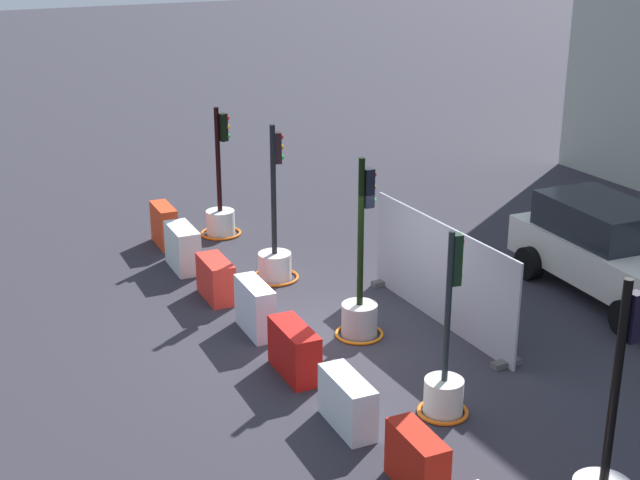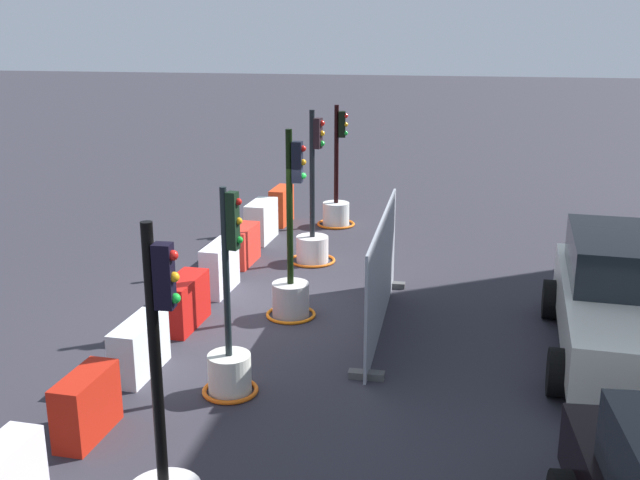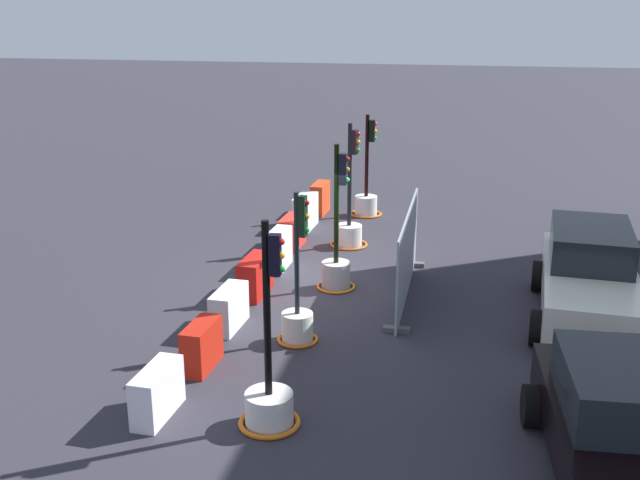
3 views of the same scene
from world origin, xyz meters
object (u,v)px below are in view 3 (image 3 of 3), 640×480
at_px(traffic_light_4, 269,397).
at_px(construction_barrier_7, 157,393).
at_px(traffic_light_2, 336,263).
at_px(construction_barrier_3, 278,250).
at_px(traffic_light_3, 298,317).
at_px(car_black_sedan, 623,427).
at_px(construction_barrier_6, 202,346).
at_px(car_white_van, 589,276).
at_px(construction_barrier_0, 320,198).
at_px(traffic_light_1, 349,227).
at_px(construction_barrier_2, 292,232).
at_px(construction_barrier_1, 305,212).
at_px(traffic_light_0, 366,198).
at_px(construction_barrier_4, 255,276).
at_px(construction_barrier_5, 229,309).

bearing_deg(traffic_light_4, construction_barrier_7, -87.47).
height_order(traffic_light_2, construction_barrier_3, traffic_light_2).
bearing_deg(traffic_light_3, car_black_sedan, 56.43).
height_order(construction_barrier_6, car_white_van, car_white_van).
relative_size(construction_barrier_0, construction_barrier_6, 1.00).
distance_m(traffic_light_1, traffic_light_3, 5.78).
relative_size(traffic_light_3, construction_barrier_2, 2.61).
bearing_deg(construction_barrier_3, traffic_light_2, 58.58).
height_order(construction_barrier_1, car_white_van, car_white_van).
bearing_deg(traffic_light_3, construction_barrier_3, -160.39).
xyz_separation_m(traffic_light_1, construction_barrier_7, (8.74, -1.43, -0.11)).
relative_size(traffic_light_0, construction_barrier_7, 2.59).
distance_m(traffic_light_4, car_black_sedan, 4.77).
xyz_separation_m(construction_barrier_0, construction_barrier_2, (3.23, -0.06, -0.06)).
distance_m(construction_barrier_0, construction_barrier_3, 4.91).
xyz_separation_m(traffic_light_3, construction_barrier_7, (2.96, -1.45, -0.09)).
bearing_deg(traffic_light_4, traffic_light_3, -175.07).
bearing_deg(traffic_light_0, construction_barrier_3, -14.87).
height_order(traffic_light_0, construction_barrier_1, traffic_light_0).
bearing_deg(construction_barrier_4, construction_barrier_3, 177.81).
relative_size(traffic_light_0, construction_barrier_6, 2.90).
distance_m(construction_barrier_6, car_white_van, 7.49).
height_order(construction_barrier_1, construction_barrier_5, construction_barrier_1).
relative_size(traffic_light_4, car_black_sedan, 0.73).
distance_m(construction_barrier_3, car_white_van, 6.77).
relative_size(construction_barrier_4, car_black_sedan, 0.27).
bearing_deg(car_white_van, traffic_light_4, -44.60).
height_order(traffic_light_4, construction_barrier_0, traffic_light_4).
relative_size(construction_barrier_4, construction_barrier_6, 1.17).
bearing_deg(traffic_light_3, construction_barrier_5, -102.99).
height_order(traffic_light_4, construction_barrier_4, traffic_light_4).
relative_size(traffic_light_3, construction_barrier_3, 2.51).
distance_m(traffic_light_0, construction_barrier_4, 6.81).
bearing_deg(construction_barrier_2, traffic_light_4, 11.24).
height_order(traffic_light_4, construction_barrier_6, traffic_light_4).
bearing_deg(traffic_light_0, traffic_light_2, 1.95).
bearing_deg(car_white_van, construction_barrier_4, -88.83).
xyz_separation_m(traffic_light_1, construction_barrier_6, (7.12, -1.33, -0.10)).
xyz_separation_m(traffic_light_4, car_black_sedan, (0.42, 4.74, 0.34)).
relative_size(construction_barrier_5, car_black_sedan, 0.27).
bearing_deg(construction_barrier_0, construction_barrier_6, -0.00).
bearing_deg(construction_barrier_7, traffic_light_2, 164.00).
height_order(traffic_light_4, construction_barrier_3, traffic_light_4).
distance_m(traffic_light_3, construction_barrier_0, 8.73).
relative_size(construction_barrier_1, construction_barrier_2, 1.05).
distance_m(construction_barrier_2, construction_barrier_4, 3.35).
height_order(traffic_light_2, construction_barrier_2, traffic_light_2).
relative_size(construction_barrier_3, car_white_van, 0.24).
bearing_deg(traffic_light_1, construction_barrier_4, -20.28).
xyz_separation_m(traffic_light_4, construction_barrier_6, (-1.54, -1.59, -0.05)).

